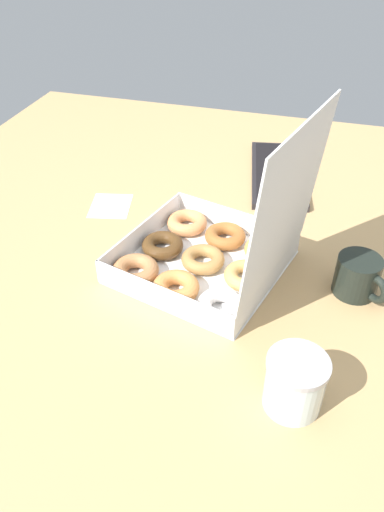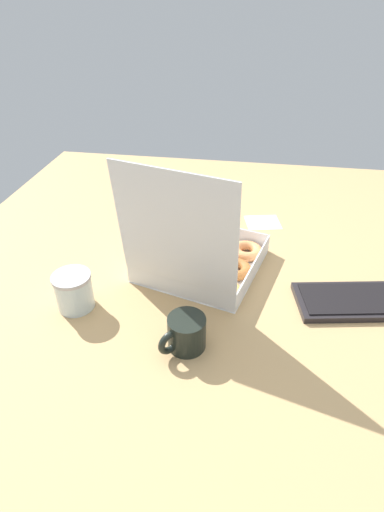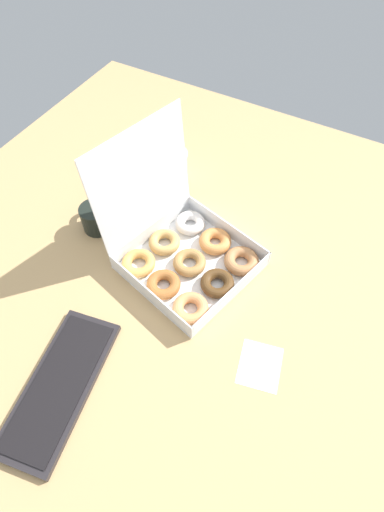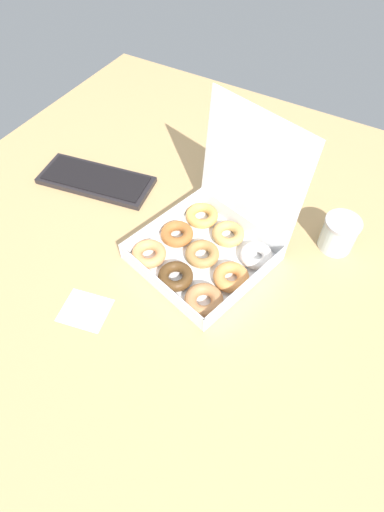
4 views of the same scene
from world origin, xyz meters
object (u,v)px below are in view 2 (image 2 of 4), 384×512
object	(u,v)px
coffee_mug	(185,333)
glass_jar	(74,291)
donut_box	(200,257)
keyboard	(366,301)

from	to	relation	value
coffee_mug	glass_jar	world-z (taller)	glass_jar
coffee_mug	glass_jar	size ratio (longest dim) A/B	1.08
donut_box	glass_jar	size ratio (longest dim) A/B	4.21
glass_jar	keyboard	bearing A→B (deg)	-170.20
keyboard	glass_jar	world-z (taller)	glass_jar
keyboard	coffee_mug	world-z (taller)	coffee_mug
donut_box	coffee_mug	xyz separation A→B (cm)	(-1.20, 32.28, 0.19)
donut_box	keyboard	world-z (taller)	donut_box
keyboard	glass_jar	distance (cm)	80.27
donut_box	glass_jar	xyz separation A→B (cm)	(30.94, 22.55, 1.04)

